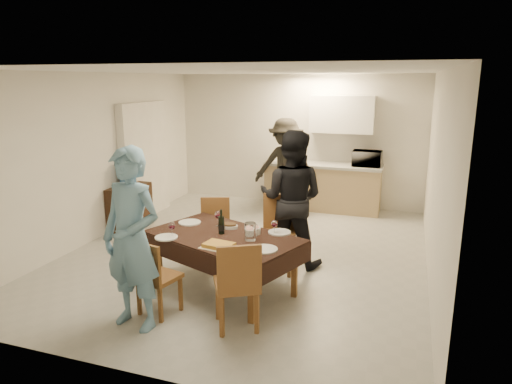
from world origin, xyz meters
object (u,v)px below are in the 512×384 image
Objects in this scene: wine_bottle at (221,222)px; savoury_tart at (219,245)px; water_pitcher at (250,232)px; person_far at (291,199)px; person_kitchen at (285,166)px; console at (130,207)px; microwave at (367,158)px; person_near at (132,240)px; dining_table at (224,238)px; water_jug at (128,174)px.

wine_bottle is 0.47m from savoury_tart.
person_far is at bearing 79.70° from water_pitcher.
console is at bearing -141.34° from person_kitchen.
microwave is 5.28m from person_near.
dining_table is 4.13m from microwave.
person_near is at bearing -55.32° from water_jug.
wine_bottle reaches higher than savoury_tart.
wine_bottle is at bearing 156.10° from dining_table.
person_near is at bearing -114.44° from wine_bottle.
console is at bearing 145.86° from wine_bottle.
wine_bottle is 1.17m from person_far.
person_kitchen is (-0.28, 3.84, 0.18)m from savoury_tart.
savoury_tart is at bearing 74.68° from microwave.
savoury_tart is (0.10, -0.38, 0.06)m from dining_table.
wine_bottle is (-0.05, 0.05, 0.18)m from dining_table.
water_pitcher is 3.55m from person_kitchen.
person_kitchen is at bearing 92.21° from wine_bottle.
dining_table is 2.95m from console.
person_far is at bearing -11.60° from water_jug.
dining_table is at bearing -86.99° from person_kitchen.
person_kitchen is at bearing -72.46° from person_far.
person_near reaches higher than person_far.
wine_bottle is 1.21m from person_near.
wine_bottle is at bearing 109.23° from savoury_tart.
person_near reaches higher than water_pitcher.
water_jug is 1.99× the size of water_pitcher.
water_pitcher is 4.07m from microwave.
person_far reaches higher than water_jug.
console is 3.96× the size of water_pitcher.
savoury_tart is at bearing -38.94° from console.
person_near reaches higher than person_kitchen.
microwave is (3.70, 2.25, 0.68)m from console.
wine_bottle is at bearing 59.66° from person_far.
water_pitcher reaches higher than savoury_tart.
microwave is 1.53m from person_kitchen.
water_pitcher is (0.35, -0.05, 0.13)m from dining_table.
wine_bottle is 0.16× the size of person_far.
water_pitcher is at bearing -14.04° from wine_bottle.
water_jug is (-2.43, 1.66, 0.29)m from dining_table.
savoury_tart is (2.53, -2.04, -0.23)m from water_jug.
wine_bottle is 4.08m from microwave.
dining_table is 0.40m from savoury_tart.
savoury_tart is at bearing 73.16° from person_far.
water_pitcher is at bearing -31.65° from console.
person_far is at bearing 75.77° from microwave.
person_near is (-1.82, -4.96, -0.12)m from microwave.
person_far reaches higher than dining_table.
savoury_tart is (2.53, -2.04, 0.34)m from console.
console is 2.92m from person_kitchen.
person_kitchen reaches higher than console.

